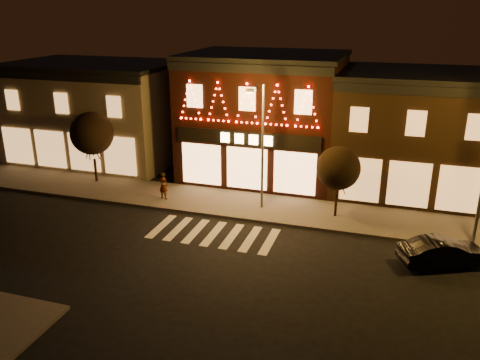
% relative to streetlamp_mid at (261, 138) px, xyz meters
% --- Properties ---
extents(ground, '(120.00, 120.00, 0.00)m').
position_rel_streetlamp_mid_xyz_m(ground, '(-1.48, -7.68, -4.30)').
color(ground, black).
rests_on(ground, ground).
extents(sidewalk_far, '(44.00, 4.00, 0.15)m').
position_rel_streetlamp_mid_xyz_m(sidewalk_far, '(0.52, 0.32, -4.23)').
color(sidewalk_far, '#47423D').
rests_on(sidewalk_far, ground).
extents(building_left, '(12.20, 8.28, 7.30)m').
position_rel_streetlamp_mid_xyz_m(building_left, '(-14.48, 6.31, -0.64)').
color(building_left, '#7A6D57').
rests_on(building_left, ground).
extents(building_pulp, '(10.20, 8.34, 8.30)m').
position_rel_streetlamp_mid_xyz_m(building_pulp, '(-1.48, 6.30, -0.14)').
color(building_pulp, black).
rests_on(building_pulp, ground).
extents(building_right_a, '(9.20, 8.28, 7.50)m').
position_rel_streetlamp_mid_xyz_m(building_right_a, '(8.02, 6.31, -0.54)').
color(building_right_a, '#372413').
rests_on(building_right_a, ground).
extents(streetlamp_mid, '(0.67, 1.62, 7.08)m').
position_rel_streetlamp_mid_xyz_m(streetlamp_mid, '(0.00, 0.00, 0.00)').
color(streetlamp_mid, '#59595E').
rests_on(streetlamp_mid, sidewalk_far).
extents(tree_left, '(2.78, 2.78, 4.65)m').
position_rel_streetlamp_mid_xyz_m(tree_left, '(-11.61, 1.21, -0.90)').
color(tree_left, black).
rests_on(tree_left, sidewalk_far).
extents(tree_right, '(2.38, 2.38, 3.97)m').
position_rel_streetlamp_mid_xyz_m(tree_right, '(4.28, 0.23, -1.37)').
color(tree_right, black).
rests_on(tree_right, sidewalk_far).
extents(dark_sedan, '(4.15, 2.86, 1.30)m').
position_rel_streetlamp_mid_xyz_m(dark_sedan, '(9.59, -3.59, -3.66)').
color(dark_sedan, black).
rests_on(dark_sedan, ground).
extents(pedestrian, '(0.69, 0.53, 1.68)m').
position_rel_streetlamp_mid_xyz_m(pedestrian, '(-5.92, -0.33, -3.31)').
color(pedestrian, gray).
rests_on(pedestrian, sidewalk_far).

